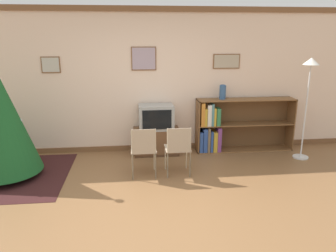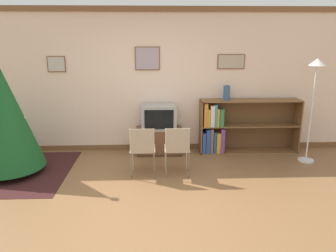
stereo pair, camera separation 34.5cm
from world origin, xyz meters
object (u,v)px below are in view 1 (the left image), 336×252
at_px(television, 156,117).
at_px(standing_lamp, 309,82).
at_px(folding_chair_right, 178,148).
at_px(bookshelf, 228,127).
at_px(vase, 223,92).
at_px(tv_console, 156,141).
at_px(folding_chair_left, 144,149).

height_order(television, standing_lamp, standing_lamp).
xyz_separation_m(folding_chair_right, bookshelf, (1.12, 1.10, 0.01)).
bearing_deg(television, vase, 3.52).
relative_size(television, bookshelf, 0.34).
bearing_deg(standing_lamp, folding_chair_right, -167.16).
bearing_deg(bookshelf, television, -177.76).
bearing_deg(television, tv_console, 90.00).
bearing_deg(folding_chair_left, bookshelf, 33.36).
height_order(folding_chair_left, folding_chair_right, same).
relative_size(television, folding_chair_left, 0.78).
height_order(bookshelf, vase, vase).
bearing_deg(vase, bookshelf, -10.99).
distance_m(tv_console, vase, 1.57).
bearing_deg(folding_chair_right, bookshelf, 44.46).
relative_size(tv_console, vase, 3.14).
bearing_deg(folding_chair_left, folding_chair_right, 0.00).
bearing_deg(standing_lamp, vase, 157.08).
bearing_deg(folding_chair_left, tv_console, 75.29).
bearing_deg(television, standing_lamp, -10.77).
relative_size(television, standing_lamp, 0.35).
xyz_separation_m(tv_console, vase, (1.27, 0.08, 0.91)).
xyz_separation_m(television, bookshelf, (1.39, 0.05, -0.24)).
distance_m(bookshelf, standing_lamp, 1.65).
bearing_deg(tv_console, standing_lamp, -10.82).
bearing_deg(vase, tv_console, -176.60).
height_order(television, folding_chair_left, television).
distance_m(tv_console, television, 0.47).
bearing_deg(tv_console, vase, 3.40).
bearing_deg(tv_console, television, -90.00).
relative_size(bookshelf, standing_lamp, 1.04).
relative_size(folding_chair_left, folding_chair_right, 1.00).
xyz_separation_m(tv_console, standing_lamp, (2.65, -0.51, 1.15)).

